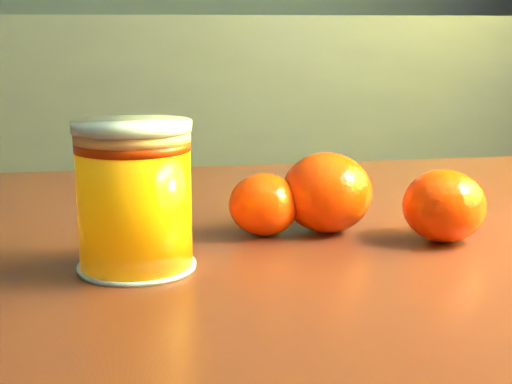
{
  "coord_description": "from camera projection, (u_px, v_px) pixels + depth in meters",
  "views": [
    {
      "loc": [
        0.77,
        -0.42,
        0.85
      ],
      "look_at": [
        0.82,
        0.09,
        0.74
      ],
      "focal_mm": 50.0,
      "sensor_mm": 36.0,
      "label": 1
    }
  ],
  "objects": [
    {
      "name": "table",
      "position": [
        282.0,
        324.0,
        0.64
      ],
      "size": [
        0.98,
        0.73,
        0.69
      ],
      "rotation": [
        0.0,
        0.0,
        0.1
      ],
      "color": "#5C2517",
      "rests_on": "ground"
    },
    {
      "name": "juice_glass",
      "position": [
        135.0,
        197.0,
        0.51
      ],
      "size": [
        0.08,
        0.08,
        0.1
      ],
      "rotation": [
        0.0,
        0.0,
        -0.29
      ],
      "color": "orange",
      "rests_on": "table"
    },
    {
      "name": "orange_front",
      "position": [
        327.0,
        192.0,
        0.61
      ],
      "size": [
        0.1,
        0.1,
        0.07
      ],
      "primitive_type": "ellipsoid",
      "rotation": [
        0.0,
        0.0,
        -0.37
      ],
      "color": "#FF3A05",
      "rests_on": "table"
    },
    {
      "name": "orange_extra",
      "position": [
        444.0,
        206.0,
        0.58
      ],
      "size": [
        0.08,
        0.08,
        0.06
      ],
      "primitive_type": "ellipsoid",
      "rotation": [
        0.0,
        0.0,
        -0.29
      ],
      "color": "#FF3A05",
      "rests_on": "table"
    },
    {
      "name": "orange_back",
      "position": [
        264.0,
        204.0,
        0.6
      ],
      "size": [
        0.07,
        0.07,
        0.05
      ],
      "primitive_type": "ellipsoid",
      "rotation": [
        0.0,
        0.0,
        -0.23
      ],
      "color": "#FF3A05",
      "rests_on": "table"
    }
  ]
}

